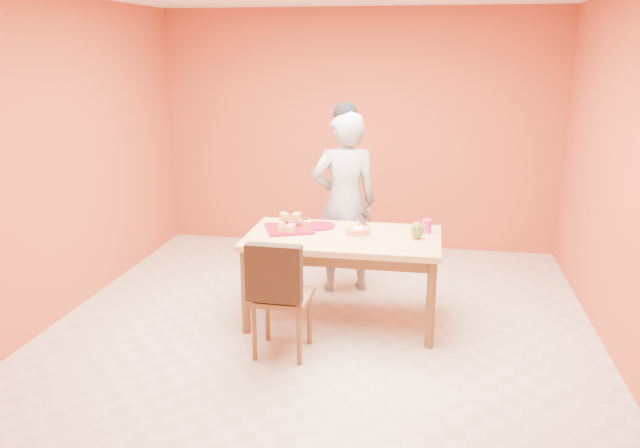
% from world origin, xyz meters
% --- Properties ---
extents(floor, '(5.00, 5.00, 0.00)m').
position_xyz_m(floor, '(0.00, 0.00, 0.00)').
color(floor, beige).
rests_on(floor, ground).
extents(wall_back, '(4.50, 0.00, 4.50)m').
position_xyz_m(wall_back, '(0.00, 2.50, 1.35)').
color(wall_back, '#B44229').
rests_on(wall_back, floor).
extents(wall_left, '(0.00, 5.00, 5.00)m').
position_xyz_m(wall_left, '(-2.25, 0.00, 1.35)').
color(wall_left, '#B44229').
rests_on(wall_left, floor).
extents(wall_right, '(0.00, 5.00, 5.00)m').
position_xyz_m(wall_right, '(2.25, 0.00, 1.35)').
color(wall_right, '#B44229').
rests_on(wall_right, floor).
extents(dining_table, '(1.60, 0.90, 0.76)m').
position_xyz_m(dining_table, '(0.15, 0.32, 0.67)').
color(dining_table, tan).
rests_on(dining_table, floor).
extents(dining_chair, '(0.44, 0.51, 0.93)m').
position_xyz_m(dining_chair, '(-0.21, -0.37, 0.48)').
color(dining_chair, brown).
rests_on(dining_chair, floor).
extents(pastry_pile, '(0.34, 0.34, 0.11)m').
position_xyz_m(pastry_pile, '(-0.33, 0.40, 0.84)').
color(pastry_pile, '#E49A61').
rests_on(pastry_pile, pastry_platter).
extents(person, '(0.73, 0.60, 1.72)m').
position_xyz_m(person, '(0.06, 1.04, 0.86)').
color(person, gray).
rests_on(person, floor).
extents(pastry_platter, '(0.50, 0.50, 0.02)m').
position_xyz_m(pastry_platter, '(-0.33, 0.40, 0.77)').
color(pastry_platter, maroon).
rests_on(pastry_platter, dining_table).
extents(red_dinner_plate, '(0.34, 0.34, 0.02)m').
position_xyz_m(red_dinner_plate, '(-0.09, 0.54, 0.77)').
color(red_dinner_plate, maroon).
rests_on(red_dinner_plate, dining_table).
extents(white_cake_plate, '(0.33, 0.33, 0.01)m').
position_xyz_m(white_cake_plate, '(0.27, 0.35, 0.77)').
color(white_cake_plate, silver).
rests_on(white_cake_plate, dining_table).
extents(sponge_cake, '(0.27, 0.27, 0.05)m').
position_xyz_m(sponge_cake, '(0.27, 0.35, 0.80)').
color(sponge_cake, orange).
rests_on(sponge_cake, white_cake_plate).
extents(cake_server, '(0.15, 0.26, 0.01)m').
position_xyz_m(cake_server, '(0.28, 0.53, 0.83)').
color(cake_server, silver).
rests_on(cake_server, sponge_cake).
extents(egg_ornament, '(0.13, 0.12, 0.14)m').
position_xyz_m(egg_ornament, '(0.76, 0.33, 0.83)').
color(egg_ornament, olive).
rests_on(egg_ornament, dining_table).
extents(magenta_glass, '(0.10, 0.10, 0.11)m').
position_xyz_m(magenta_glass, '(0.83, 0.52, 0.82)').
color(magenta_glass, '#CC1E7B').
rests_on(magenta_glass, dining_table).
extents(checker_tin, '(0.11, 0.11, 0.03)m').
position_xyz_m(checker_tin, '(0.74, 0.67, 0.77)').
color(checker_tin, '#331B0E').
rests_on(checker_tin, dining_table).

